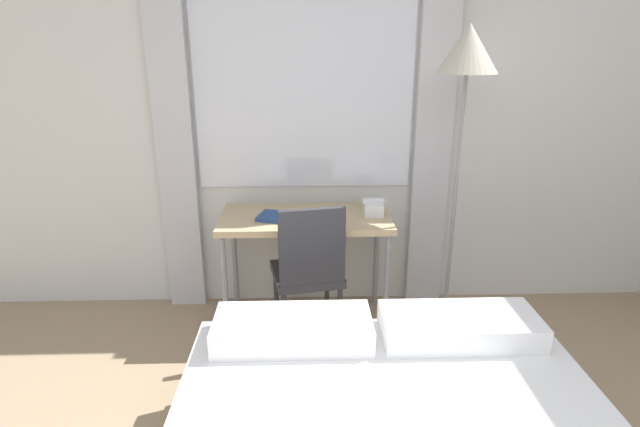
% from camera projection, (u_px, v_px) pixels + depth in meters
% --- Properties ---
extents(wall_back_with_window, '(5.74, 0.13, 2.70)m').
position_uv_depth(wall_back_with_window, '(320.00, 110.00, 3.25)').
color(wall_back_with_window, silver).
rests_on(wall_back_with_window, ground_plane).
extents(desk, '(1.06, 0.54, 0.74)m').
position_uv_depth(desk, '(306.00, 227.00, 3.13)').
color(desk, tan).
rests_on(desk, ground_plane).
extents(desk_chair, '(0.47, 0.47, 0.90)m').
position_uv_depth(desk_chair, '(309.00, 267.00, 2.97)').
color(desk_chair, '#333338').
rests_on(desk_chair, ground_plane).
extents(standing_lamp, '(0.34, 0.34, 1.87)m').
position_uv_depth(standing_lamp, '(466.00, 71.00, 2.77)').
color(standing_lamp, '#4C4C51').
rests_on(standing_lamp, ground_plane).
extents(telephone, '(0.14, 0.15, 0.10)m').
position_uv_depth(telephone, '(373.00, 208.00, 3.13)').
color(telephone, white).
rests_on(telephone, desk).
extents(book, '(0.33, 0.26, 0.02)m').
position_uv_depth(book, '(283.00, 217.00, 3.05)').
color(book, navy).
rests_on(book, desk).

